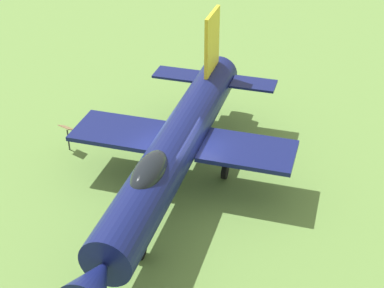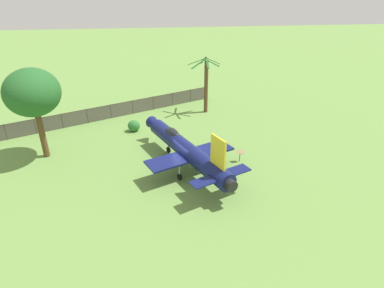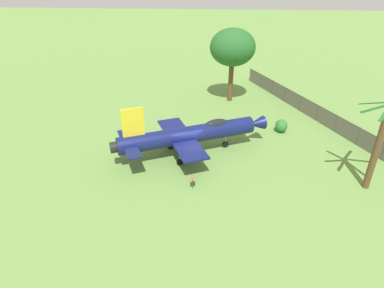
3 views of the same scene
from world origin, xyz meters
name	(u,v)px [view 2 (image 2 of 3)]	position (x,y,z in m)	size (l,w,h in m)	color
ground_plane	(187,169)	(0.00, 0.00, 0.00)	(200.00, 200.00, 0.00)	#668E42
display_jet	(185,148)	(-0.33, -0.14, 1.96)	(13.42, 8.48, 5.10)	#111951
shade_tree	(32,93)	(-4.15, -13.33, 6.41)	(5.24, 4.86, 8.61)	brown
palm_tree	(206,85)	(-13.93, 4.01, 3.65)	(3.95, 4.09, 7.07)	brown
perimeter_fence	(111,111)	(-13.25, -7.97, 0.96)	(12.02, 26.41, 1.82)	#4C4238
shrub_near_fence	(134,126)	(-9.02, -5.04, 0.65)	(1.19, 1.37, 1.30)	#2D7033
info_plaque	(240,153)	(-0.75, 5.10, 0.85)	(0.44, 0.63, 1.14)	#333333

